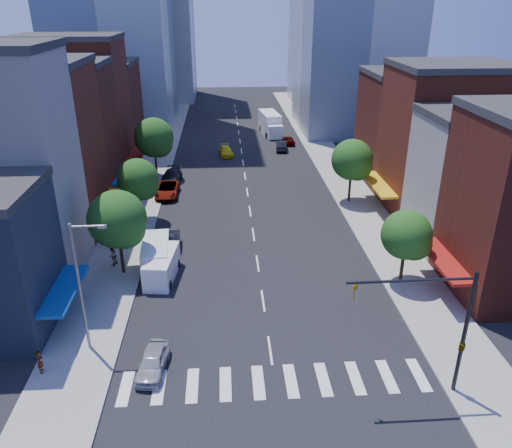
{
  "coord_description": "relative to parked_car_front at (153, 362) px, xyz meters",
  "views": [
    {
      "loc": [
        -2.72,
        -26.66,
        21.27
      ],
      "look_at": [
        -0.32,
        9.41,
        5.0
      ],
      "focal_mm": 35.0,
      "sensor_mm": 36.0,
      "label": 1
    }
  ],
  "objects": [
    {
      "name": "traffic_signal",
      "position": [
        17.44,
        -2.99,
        3.47
      ],
      "size": [
        7.24,
        2.24,
        8.0
      ],
      "color": "black",
      "rests_on": "sidewalk_right"
    },
    {
      "name": "pedestrian_far",
      "position": [
        -5.11,
        13.84,
        0.35
      ],
      "size": [
        1.0,
        1.08,
        1.77
      ],
      "primitive_type": "imported",
      "rotation": [
        0.0,
        0.0,
        -2.06
      ],
      "color": "#999999",
      "rests_on": "sidewalk_left"
    },
    {
      "name": "bldg_left_4",
      "position": [
        -13.5,
        39.01,
        7.82
      ],
      "size": [
        12.0,
        9.0,
        17.0
      ],
      "primitive_type": "cube",
      "color": "maroon",
      "rests_on": "ground"
    },
    {
      "name": "bldg_right_1",
      "position": [
        28.5,
        16.51,
        5.32
      ],
      "size": [
        12.0,
        8.0,
        12.0
      ],
      "primitive_type": "cube",
      "color": "beige",
      "rests_on": "ground"
    },
    {
      "name": "bldg_left_5",
      "position": [
        -13.5,
        48.51,
        5.82
      ],
      "size": [
        12.0,
        10.0,
        13.0
      ],
      "primitive_type": "cube",
      "color": "#4C1B13",
      "rests_on": "ground"
    },
    {
      "name": "parked_car_third",
      "position": [
        -2.0,
        30.8,
        0.08
      ],
      "size": [
        2.63,
        5.53,
        1.52
      ],
      "primitive_type": "imported",
      "rotation": [
        0.0,
        0.0,
        -0.02
      ],
      "color": "#999999",
      "rests_on": "ground"
    },
    {
      "name": "parked_car_front",
      "position": [
        0.0,
        0.0,
        0.0
      ],
      "size": [
        2.01,
        4.15,
        1.36
      ],
      "primitive_type": "imported",
      "rotation": [
        0.0,
        0.0,
        -0.1
      ],
      "color": "#9E9FA3",
      "rests_on": "ground"
    },
    {
      "name": "streetlight",
      "position": [
        -4.31,
        2.51,
        4.59
      ],
      "size": [
        2.25,
        0.25,
        9.0
      ],
      "color": "slate",
      "rests_on": "sidewalk_left"
    },
    {
      "name": "tree_right_far",
      "position": [
        19.15,
        27.43,
        4.18
      ],
      "size": [
        4.6,
        4.6,
        7.2
      ],
      "color": "black",
      "rests_on": "sidewalk_right"
    },
    {
      "name": "parked_car_rear",
      "position": [
        -2.0,
        35.31,
        0.11
      ],
      "size": [
        2.84,
        5.68,
        1.59
      ],
      "primitive_type": "imported",
      "rotation": [
        0.0,
        0.0,
        -0.12
      ],
      "color": "black",
      "rests_on": "ground"
    },
    {
      "name": "ground",
      "position": [
        7.5,
        1.51,
        -0.68
      ],
      "size": [
        220.0,
        220.0,
        0.0
      ],
      "primitive_type": "plane",
      "color": "black",
      "rests_on": "ground"
    },
    {
      "name": "box_truck",
      "position": [
        12.95,
        60.03,
        1.01
      ],
      "size": [
        3.64,
        9.13,
        3.58
      ],
      "rotation": [
        0.0,
        0.0,
        0.12
      ],
      "color": "white",
      "rests_on": "ground"
    },
    {
      "name": "taxi",
      "position": [
        5.15,
        47.37,
        -0.03
      ],
      "size": [
        2.35,
        4.69,
        1.31
      ],
      "primitive_type": "imported",
      "rotation": [
        0.0,
        0.0,
        0.12
      ],
      "color": "yellow",
      "rests_on": "ground"
    },
    {
      "name": "tree_left_mid",
      "position": [
        -3.85,
        23.43,
        3.84
      ],
      "size": [
        4.2,
        4.2,
        6.65
      ],
      "color": "black",
      "rests_on": "sidewalk_left"
    },
    {
      "name": "sidewalk_left",
      "position": [
        -5.0,
        41.51,
        -0.61
      ],
      "size": [
        5.0,
        120.0,
        0.15
      ],
      "primitive_type": "cube",
      "color": "gray",
      "rests_on": "ground"
    },
    {
      "name": "traffic_car_far",
      "position": [
        15.28,
        53.14,
        -0.04
      ],
      "size": [
        1.9,
        3.91,
        1.28
      ],
      "primitive_type": "imported",
      "rotation": [
        0.0,
        0.0,
        3.24
      ],
      "color": "#999999",
      "rests_on": "ground"
    },
    {
      "name": "bldg_right_3",
      "position": [
        28.5,
        35.51,
        5.82
      ],
      "size": [
        12.0,
        10.0,
        13.0
      ],
      "primitive_type": "cube",
      "color": "#4C1B13",
      "rests_on": "ground"
    },
    {
      "name": "bldg_left_2",
      "position": [
        -13.5,
        22.01,
        7.32
      ],
      "size": [
        12.0,
        9.0,
        16.0
      ],
      "primitive_type": "cube",
      "color": "maroon",
      "rests_on": "ground"
    },
    {
      "name": "sidewalk_right",
      "position": [
        20.0,
        41.51,
        -0.61
      ],
      "size": [
        5.0,
        120.0,
        0.15
      ],
      "primitive_type": "cube",
      "color": "gray",
      "rests_on": "ground"
    },
    {
      "name": "bldg_right_2",
      "position": [
        28.5,
        25.51,
        6.82
      ],
      "size": [
        12.0,
        10.0,
        15.0
      ],
      "primitive_type": "cube",
      "color": "maroon",
      "rests_on": "ground"
    },
    {
      "name": "cargo_van_near",
      "position": [
        -0.63,
        11.45,
        0.42
      ],
      "size": [
        2.69,
        5.42,
        2.22
      ],
      "rotation": [
        0.0,
        0.0,
        -0.12
      ],
      "color": "white",
      "rests_on": "ground"
    },
    {
      "name": "traffic_car_oncoming",
      "position": [
        13.7,
        49.68,
        0.06
      ],
      "size": [
        2.0,
        4.62,
        1.48
      ],
      "primitive_type": "imported",
      "rotation": [
        0.0,
        0.0,
        3.04
      ],
      "color": "black",
      "rests_on": "ground"
    },
    {
      "name": "parked_car_second",
      "position": [
        -0.49,
        16.28,
        0.11
      ],
      "size": [
        1.68,
        4.81,
        1.58
      ],
      "primitive_type": "imported",
      "rotation": [
        0.0,
        0.0,
        0.0
      ],
      "color": "black",
      "rests_on": "ground"
    },
    {
      "name": "tree_left_near",
      "position": [
        -3.85,
        12.43,
        4.18
      ],
      "size": [
        4.8,
        4.8,
        7.3
      ],
      "color": "black",
      "rests_on": "sidewalk_left"
    },
    {
      "name": "crosswalk",
      "position": [
        7.5,
        -1.49,
        -0.68
      ],
      "size": [
        19.0,
        3.0,
        0.01
      ],
      "primitive_type": "cube",
      "color": "silver",
      "rests_on": "ground"
    },
    {
      "name": "pedestrian_near",
      "position": [
        -6.87,
        0.19,
        0.27
      ],
      "size": [
        0.5,
        0.65,
        1.61
      ],
      "primitive_type": "imported",
      "rotation": [
        0.0,
        0.0,
        1.78
      ],
      "color": "#999999",
      "rests_on": "sidewalk_left"
    },
    {
      "name": "cargo_van_far",
      "position": [
        -1.31,
        13.42,
        0.48
      ],
      "size": [
        2.55,
        5.64,
        2.35
      ],
      "rotation": [
        0.0,
        0.0,
        0.06
      ],
      "color": "white",
      "rests_on": "ground"
    },
    {
      "name": "bldg_left_3",
      "position": [
        -13.5,
        30.51,
        6.82
      ],
      "size": [
        12.0,
        8.0,
        15.0
      ],
      "primitive_type": "cube",
      "color": "#4C1B13",
      "rests_on": "ground"
    },
    {
      "name": "tree_left_far",
      "position": [
        -3.85,
        37.43,
        4.52
      ],
      "size": [
        5.0,
        5.0,
        7.75
      ],
      "color": "black",
      "rests_on": "sidewalk_left"
    },
    {
      "name": "tree_right_near",
      "position": [
        19.15,
        9.43,
        3.51
      ],
      "size": [
        4.0,
        4.0,
        6.2
      ],
      "color": "black",
      "rests_on": "sidewalk_right"
    }
  ]
}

